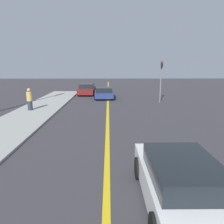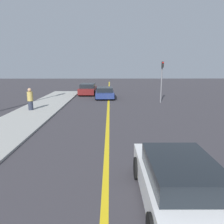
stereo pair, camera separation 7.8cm
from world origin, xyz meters
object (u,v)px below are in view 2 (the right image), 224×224
(pedestrian_by_sign, at_px, (30,99))
(traffic_light, at_px, (162,78))
(car_near_right_lane, at_px, (178,182))
(car_ahead_center, at_px, (105,93))
(car_far_distant, at_px, (88,89))

(pedestrian_by_sign, height_order, traffic_light, traffic_light)
(car_near_right_lane, relative_size, traffic_light, 1.11)
(car_near_right_lane, relative_size, car_ahead_center, 1.07)
(car_near_right_lane, height_order, pedestrian_by_sign, pedestrian_by_sign)
(car_far_distant, bearing_deg, pedestrian_by_sign, -108.00)
(car_near_right_lane, xyz_separation_m, pedestrian_by_sign, (-7.79, 11.69, 0.29))
(car_far_distant, relative_size, pedestrian_by_sign, 2.63)
(car_near_right_lane, bearing_deg, car_far_distant, 101.80)
(car_ahead_center, bearing_deg, car_near_right_lane, -85.19)
(traffic_light, bearing_deg, car_ahead_center, 152.31)
(car_near_right_lane, xyz_separation_m, car_ahead_center, (-2.26, 18.45, -0.06))
(car_ahead_center, distance_m, traffic_light, 6.36)
(car_far_distant, xyz_separation_m, traffic_light, (7.52, -6.03, 1.71))
(car_far_distant, height_order, pedestrian_by_sign, pedestrian_by_sign)
(pedestrian_by_sign, bearing_deg, car_far_distant, 71.01)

